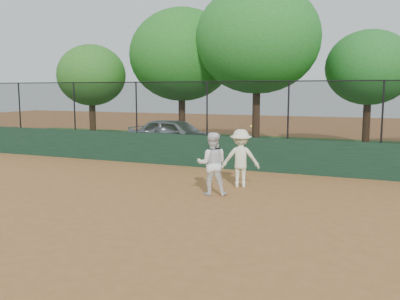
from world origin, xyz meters
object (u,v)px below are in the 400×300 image
at_px(tree_2, 257,39).
at_px(tree_3, 369,68).
at_px(player_second, 212,164).
at_px(tree_1, 182,55).
at_px(parked_car, 175,135).
at_px(tree_0, 91,76).
at_px(player_main, 241,158).

relative_size(tree_2, tree_3, 1.37).
relative_size(player_second, tree_1, 0.25).
bearing_deg(player_second, parked_car, -77.85).
height_order(tree_0, tree_1, tree_1).
height_order(parked_car, player_main, player_main).
relative_size(player_second, tree_2, 0.22).
height_order(player_second, tree_0, tree_0).
bearing_deg(tree_0, tree_1, 12.43).
bearing_deg(parked_car, tree_1, 23.24).
xyz_separation_m(player_second, tree_0, (-10.42, 8.90, 2.77)).
height_order(player_main, tree_3, tree_3).
height_order(player_second, tree_3, tree_3).
xyz_separation_m(parked_car, tree_1, (-0.85, 2.57, 3.88)).
bearing_deg(player_main, tree_0, 144.79).
bearing_deg(player_second, player_main, -129.21).
distance_m(player_second, player_main, 1.32).
bearing_deg(player_main, tree_3, 72.73).
bearing_deg(tree_1, player_second, -60.97).
relative_size(parked_car, tree_0, 0.87).
distance_m(tree_0, tree_1, 5.10).
bearing_deg(player_main, player_second, -109.03).
height_order(tree_0, tree_3, tree_3).
bearing_deg(tree_0, player_main, -35.21).
height_order(player_main, tree_2, tree_2).
bearing_deg(tree_1, tree_3, 7.71).
height_order(tree_0, tree_2, tree_2).
bearing_deg(player_main, tree_2, 102.40).
bearing_deg(tree_2, player_second, -81.78).
distance_m(tree_2, tree_3, 5.39).
bearing_deg(tree_2, player_main, -77.60).
height_order(parked_car, tree_0, tree_0).
xyz_separation_m(player_second, tree_1, (-5.54, 9.98, 3.80)).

